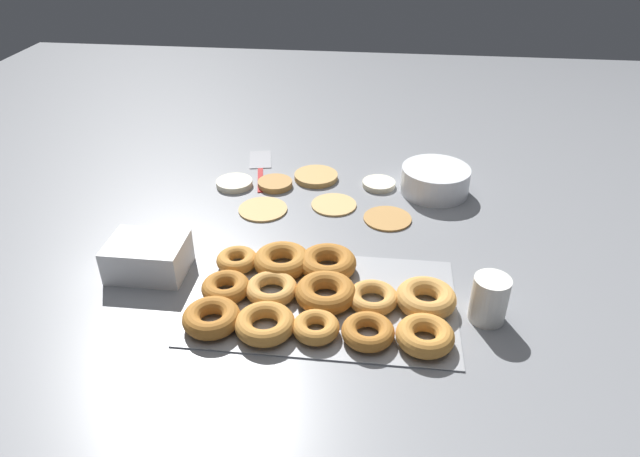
# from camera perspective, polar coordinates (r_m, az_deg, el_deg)

# --- Properties ---
(ground_plane) EXTENTS (3.00, 3.00, 0.00)m
(ground_plane) POSITION_cam_1_polar(r_m,az_deg,el_deg) (1.31, -0.89, 0.21)
(ground_plane) COLOR gray
(pancake_0) EXTENTS (0.11, 0.11, 0.01)m
(pancake_0) POSITION_cam_1_polar(r_m,az_deg,el_deg) (1.39, 1.40, 2.48)
(pancake_0) COLOR tan
(pancake_0) RESTS_ON ground_plane
(pancake_1) EXTENTS (0.12, 0.12, 0.01)m
(pancake_1) POSITION_cam_1_polar(r_m,az_deg,el_deg) (1.38, -5.74, 2.02)
(pancake_1) COLOR tan
(pancake_1) RESTS_ON ground_plane
(pancake_2) EXTENTS (0.11, 0.11, 0.01)m
(pancake_2) POSITION_cam_1_polar(r_m,az_deg,el_deg) (1.51, -0.40, 5.23)
(pancake_2) COLOR tan
(pancake_2) RESTS_ON ground_plane
(pancake_3) EXTENTS (0.11, 0.11, 0.01)m
(pancake_3) POSITION_cam_1_polar(r_m,az_deg,el_deg) (1.34, 6.77, 1.09)
(pancake_3) COLOR #B27F42
(pancake_3) RESTS_ON ground_plane
(pancake_4) EXTENTS (0.08, 0.08, 0.01)m
(pancake_4) POSITION_cam_1_polar(r_m,az_deg,el_deg) (1.48, 5.90, 4.46)
(pancake_4) COLOR beige
(pancake_4) RESTS_ON ground_plane
(pancake_5) EXTENTS (0.09, 0.09, 0.02)m
(pancake_5) POSITION_cam_1_polar(r_m,az_deg,el_deg) (1.48, -4.51, 4.49)
(pancake_5) COLOR #B27F42
(pancake_5) RESTS_ON ground_plane
(pancake_6) EXTENTS (0.09, 0.09, 0.01)m
(pancake_6) POSITION_cam_1_polar(r_m,az_deg,el_deg) (1.50, -8.56, 4.51)
(pancake_6) COLOR beige
(pancake_6) RESTS_ON ground_plane
(donut_tray) EXTENTS (0.50, 0.31, 0.04)m
(donut_tray) POSITION_cam_1_polar(r_m,az_deg,el_deg) (1.07, -0.38, -6.71)
(donut_tray) COLOR #93969B
(donut_tray) RESTS_ON ground_plane
(batter_bowl) EXTENTS (0.17, 0.17, 0.07)m
(batter_bowl) POSITION_cam_1_polar(r_m,az_deg,el_deg) (1.47, 11.43, 4.76)
(batter_bowl) COLOR white
(batter_bowl) RESTS_ON ground_plane
(container_stack) EXTENTS (0.15, 0.11, 0.07)m
(container_stack) POSITION_cam_1_polar(r_m,az_deg,el_deg) (1.20, -16.83, -2.73)
(container_stack) COLOR white
(container_stack) RESTS_ON ground_plane
(paper_cup) EXTENTS (0.07, 0.07, 0.09)m
(paper_cup) POSITION_cam_1_polar(r_m,az_deg,el_deg) (1.07, 16.57, -6.78)
(paper_cup) COLOR white
(paper_cup) RESTS_ON ground_plane
(spatula) EXTENTS (0.09, 0.25, 0.01)m
(spatula) POSITION_cam_1_polar(r_m,az_deg,el_deg) (1.60, -5.98, 6.49)
(spatula) COLOR maroon
(spatula) RESTS_ON ground_plane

